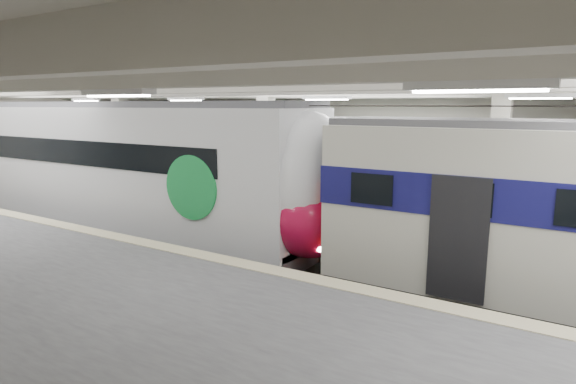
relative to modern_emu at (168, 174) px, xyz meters
The scene contains 3 objects.
station_hall 5.40m from the modern_emu, 19.03° to the right, with size 36.00×24.00×5.75m.
modern_emu is the anchor object (origin of this frame).
far_train 5.88m from the modern_emu, 69.41° to the left, with size 13.32×3.36×4.24m.
Camera 1 is at (7.08, -11.75, 4.74)m, focal length 30.00 mm.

